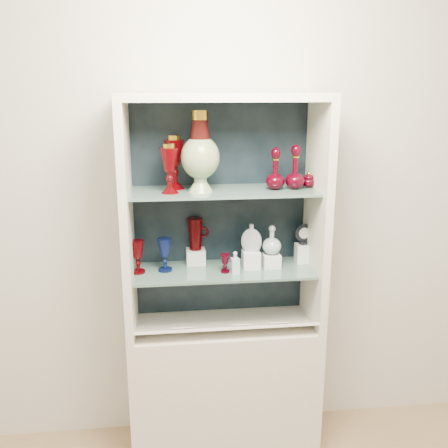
{
  "coord_description": "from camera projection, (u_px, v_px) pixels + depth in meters",
  "views": [
    {
      "loc": [
        -0.28,
        -0.87,
        1.95
      ],
      "look_at": [
        0.0,
        1.53,
        1.3
      ],
      "focal_mm": 40.0,
      "sensor_mm": 36.0,
      "label": 1
    }
  ],
  "objects": [
    {
      "name": "flat_flask",
      "position": [
        251.0,
        237.0,
        2.57
      ],
      "size": [
        0.12,
        0.07,
        0.15
      ],
      "primitive_type": null,
      "rotation": [
        0.0,
        0.0,
        -0.28
      ],
      "color": "#A0A7B3",
      "rests_on": "riser_flat_flask"
    },
    {
      "name": "riser_ruby_pitcher",
      "position": [
        196.0,
        256.0,
        2.67
      ],
      "size": [
        0.1,
        0.1,
        0.08
      ],
      "primitive_type": "cube",
      "color": "silver",
      "rests_on": "shelf_lower"
    },
    {
      "name": "label_card_1",
      "position": [
        241.0,
        325.0,
        2.54
      ],
      "size": [
        0.1,
        0.06,
        0.03
      ],
      "primitive_type": "cube",
      "rotation": [
        -0.44,
        0.0,
        0.0
      ],
      "color": "white",
      "rests_on": "label_ledge"
    },
    {
      "name": "shelf_lower",
      "position": [
        224.0,
        270.0,
        2.59
      ],
      "size": [
        0.92,
        0.34,
        0.01
      ],
      "primitive_type": "cube",
      "color": "slate",
      "rests_on": "cabinet_side_left"
    },
    {
      "name": "clear_round_decanter",
      "position": [
        272.0,
        241.0,
        2.59
      ],
      "size": [
        0.1,
        0.1,
        0.15
      ],
      "primitive_type": null,
      "rotation": [
        0.0,
        0.0,
        -0.06
      ],
      "color": "#A8BEC3",
      "rests_on": "riser_clear_round_decanter"
    },
    {
      "name": "label_card_2",
      "position": [
        182.0,
        328.0,
        2.51
      ],
      "size": [
        0.1,
        0.06,
        0.03
      ],
      "primitive_type": "cube",
      "rotation": [
        -0.44,
        0.0,
        0.0
      ],
      "color": "white",
      "rests_on": "label_ledge"
    },
    {
      "name": "enamel_urn",
      "position": [
        200.0,
        152.0,
        2.4
      ],
      "size": [
        0.2,
        0.2,
        0.39
      ],
      "primitive_type": null,
      "rotation": [
        0.0,
        0.0,
        -0.04
      ],
      "color": "#0E421D",
      "rests_on": "shelf_upper"
    },
    {
      "name": "ruby_decanter_a",
      "position": [
        295.0,
        164.0,
        2.48
      ],
      "size": [
        0.12,
        0.12,
        0.25
      ],
      "primitive_type": null,
      "rotation": [
        0.0,
        0.0,
        0.21
      ],
      "color": "#3C000B",
      "rests_on": "shelf_upper"
    },
    {
      "name": "lidded_bowl",
      "position": [
        309.0,
        180.0,
        2.54
      ],
      "size": [
        0.09,
        0.09,
        0.08
      ],
      "primitive_type": null,
      "rotation": [
        0.0,
        0.0,
        -0.34
      ],
      "color": "#3C000B",
      "rests_on": "shelf_upper"
    },
    {
      "name": "ruby_pitcher",
      "position": [
        195.0,
        234.0,
        2.64
      ],
      "size": [
        0.13,
        0.08,
        0.17
      ],
      "primitive_type": null,
      "rotation": [
        0.0,
        0.0,
        0.0
      ],
      "color": "#410103",
      "rests_on": "riser_ruby_pitcher"
    },
    {
      "name": "cabinet_top_cap",
      "position": [
        224.0,
        97.0,
        2.35
      ],
      "size": [
        1.0,
        0.4,
        0.04
      ],
      "primitive_type": "cube",
      "color": "beige",
      "rests_on": "cabinet_side_left"
    },
    {
      "name": "cabinet_side_right",
      "position": [
        317.0,
        216.0,
        2.55
      ],
      "size": [
        0.04,
        0.4,
        1.15
      ],
      "primitive_type": "cube",
      "color": "beige",
      "rests_on": "cabinet_base"
    },
    {
      "name": "shelf_upper",
      "position": [
        224.0,
        191.0,
        2.48
      ],
      "size": [
        0.92,
        0.34,
        0.01
      ],
      "primitive_type": "cube",
      "color": "slate",
      "rests_on": "cabinet_side_left"
    },
    {
      "name": "cobalt_goblet",
      "position": [
        165.0,
        255.0,
        2.55
      ],
      "size": [
        0.09,
        0.09,
        0.17
      ],
      "primitive_type": null,
      "rotation": [
        0.0,
        0.0,
        -0.26
      ],
      "color": "#0A1342",
      "rests_on": "shelf_lower"
    },
    {
      "name": "cabinet_side_left",
      "position": [
        127.0,
        222.0,
        2.45
      ],
      "size": [
        0.04,
        0.4,
        1.15
      ],
      "primitive_type": "cube",
      "color": "beige",
      "rests_on": "cabinet_base"
    },
    {
      "name": "wall_back",
      "position": [
        219.0,
        196.0,
        2.69
      ],
      "size": [
        3.5,
        0.02,
        2.8
      ],
      "primitive_type": "cube",
      "color": "beige",
      "rests_on": "ground"
    },
    {
      "name": "label_ledge",
      "position": [
        227.0,
        328.0,
        2.54
      ],
      "size": [
        0.92,
        0.17,
        0.09
      ],
      "primitive_type": "cube",
      "rotation": [
        -0.44,
        0.0,
        0.0
      ],
      "color": "beige",
      "rests_on": "cabinet_base"
    },
    {
      "name": "cabinet_base",
      "position": [
        224.0,
        386.0,
        2.75
      ],
      "size": [
        1.0,
        0.4,
        0.75
      ],
      "primitive_type": "cube",
      "color": "beige",
      "rests_on": "ground"
    },
    {
      "name": "clear_square_bottle",
      "position": [
        235.0,
        262.0,
        2.52
      ],
      "size": [
        0.05,
        0.05,
        0.12
      ],
      "primitive_type": null,
      "rotation": [
        0.0,
        0.0,
        0.14
      ],
      "color": "#A8BEC3",
      "rests_on": "shelf_lower"
    },
    {
      "name": "cameo_medallion",
      "position": [
        304.0,
        234.0,
        2.66
      ],
      "size": [
        0.1,
        0.05,
        0.12
      ],
      "primitive_type": null,
      "rotation": [
        0.0,
        0.0,
        0.15
      ],
      "color": "black",
      "rests_on": "riser_cameo_medallion"
    },
    {
      "name": "riser_clear_round_decanter",
      "position": [
        271.0,
        260.0,
        2.62
      ],
      "size": [
        0.09,
        0.09,
        0.07
      ],
      "primitive_type": "cube",
      "color": "silver",
      "rests_on": "shelf_lower"
    },
    {
      "name": "riser_flat_flask",
      "position": [
        251.0,
        259.0,
        2.61
      ],
      "size": [
        0.09,
        0.09,
        0.09
      ],
      "primitive_type": "cube",
      "color": "silver",
      "rests_on": "shelf_lower"
    },
    {
      "name": "ruby_goblet_small",
      "position": [
        225.0,
        263.0,
        2.54
      ],
      "size": [
        0.05,
        0.05,
        0.1
      ],
      "primitive_type": null,
      "rotation": [
        0.0,
        0.0,
        0.1
      ],
      "color": "#3C000B",
      "rests_on": "shelf_lower"
    },
    {
      "name": "ruby_decanter_b",
      "position": [
        275.0,
        167.0,
        2.47
      ],
      "size": [
        0.1,
        0.1,
        0.22
      ],
      "primitive_type": null,
      "rotation": [
        0.0,
        0.0,
        0.03
      ],
      "color": "#3C000B",
      "rests_on": "shelf_upper"
    },
    {
      "name": "pedestal_lamp_left",
      "position": [
        169.0,
        169.0,
        2.38
      ],
      "size": [
        0.11,
        0.11,
        0.24
      ],
      "primitive_type": null,
      "rotation": [
        0.0,
        0.0,
        0.27
      ],
      "color": "#410103",
      "rests_on": "shelf_upper"
    },
    {
      "name": "cabinet_back_panel",
      "position": [
        220.0,
        210.0,
        2.68
      ],
      "size": [
        0.98,
        0.02,
        1.15
      ],
      "primitive_type": "cube",
      "color": "black",
      "rests_on": "cabinet_base"
    },
    {
      "name": "pedestal_lamp_right",
      "position": [
        174.0,
        162.0,
        2.48
      ],
      "size": [
        0.12,
        0.12,
        0.27
      ],
      "primitive_type": null,
      "rotation": [
        0.0,
        0.0,
        0.21
      ],
      "color": "#410103",
      "rests_on": "shelf_upper"
    },
    {
      "name": "label_card_0",
      "position": [
        279.0,
        323.0,
        2.56
      ],
      "size": [
        0.1,
        0.06,
        0.03
      ],
      "primitive_type": "cube",
      "rotation": [
        -0.44,
        0.0,
        0.0
      ],
      "color": "white",
      "rests_on": "label_ledge"
    },
    {
      "name": "ruby_goblet_tall",
      "position": [
        138.0,
        257.0,
        2.52
      ],
      "size": [
        0.07,
        0.07,
        0.17
      ],
      "primitive_type": null,
      "rotation": [
        0.0,
        0.0,
        0.07
      ],
      "color": "#410103",
      "rests_on": "shelf_lower"
    },
    {
      "name": "riser_cameo_medallion",
      "position": [
        303.0,
        253.0,
        2.69
      ],
      "size": [
        0.08,
        0.08,
        0.1
      ],
      "primitive_type": "cube",
      "color": "silver",
      "rests_on": "shelf_lower"
    }
  ]
}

